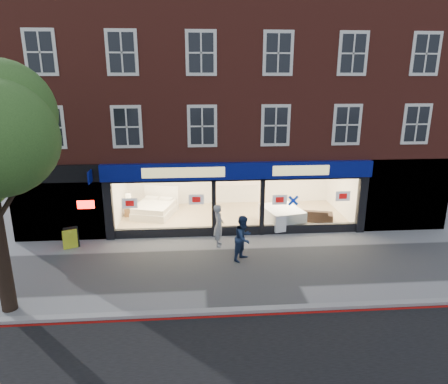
{
  "coord_description": "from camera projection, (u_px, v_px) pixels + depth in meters",
  "views": [
    {
      "loc": [
        -1.87,
        -13.22,
        6.79
      ],
      "look_at": [
        -0.66,
        2.5,
        2.15
      ],
      "focal_mm": 32.0,
      "sensor_mm": 36.0,
      "label": 1
    }
  ],
  "objects": [
    {
      "name": "mattress_stack",
      "position": [
        282.0,
        216.0,
        18.55
      ],
      "size": [
        1.97,
        2.27,
        0.77
      ],
      "rotation": [
        0.0,
        0.0,
        0.25
      ],
      "color": "white",
      "rests_on": "showroom_floor"
    },
    {
      "name": "sofa",
      "position": [
        312.0,
        215.0,
        19.04
      ],
      "size": [
        2.07,
        1.27,
        0.56
      ],
      "primitive_type": "imported",
      "rotation": [
        0.0,
        0.0,
        2.86
      ],
      "color": "black",
      "rests_on": "showroom_floor"
    },
    {
      "name": "pedestrian_grey",
      "position": [
        219.0,
        225.0,
        16.27
      ],
      "size": [
        0.47,
        0.68,
        1.77
      ],
      "primitive_type": "imported",
      "rotation": [
        0.0,
        0.0,
        1.49
      ],
      "color": "#9EA1A6",
      "rests_on": "ground"
    },
    {
      "name": "kerb_stone",
      "position": [
        260.0,
        309.0,
        11.91
      ],
      "size": [
        60.0,
        0.25,
        0.12
      ],
      "primitive_type": "cube",
      "color": "gray",
      "rests_on": "ground"
    },
    {
      "name": "a_board",
      "position": [
        71.0,
        238.0,
        16.12
      ],
      "size": [
        0.67,
        0.57,
        0.88
      ],
      "primitive_type": "cube",
      "rotation": [
        0.0,
        0.0,
        0.41
      ],
      "color": "yellow",
      "rests_on": "ground"
    },
    {
      "name": "pedestrian_blue",
      "position": [
        244.0,
        238.0,
        15.03
      ],
      "size": [
        1.06,
        1.09,
        1.77
      ],
      "primitive_type": "imported",
      "rotation": [
        0.0,
        0.0,
        0.88
      ],
      "color": "#1A2A4A",
      "rests_on": "ground"
    },
    {
      "name": "display_bed",
      "position": [
        155.0,
        208.0,
        19.78
      ],
      "size": [
        2.3,
        2.56,
        1.22
      ],
      "rotation": [
        0.0,
        0.0,
        -0.28
      ],
      "color": "white",
      "rests_on": "showroom_floor"
    },
    {
      "name": "bedside_table",
      "position": [
        129.0,
        210.0,
        19.66
      ],
      "size": [
        0.5,
        0.5,
        0.55
      ],
      "primitive_type": "cube",
      "rotation": [
        0.0,
        0.0,
        0.11
      ],
      "color": "brown",
      "rests_on": "showroom_floor"
    },
    {
      "name": "kerb_line",
      "position": [
        261.0,
        315.0,
        11.74
      ],
      "size": [
        60.0,
        0.1,
        0.01
      ],
      "primitive_type": "cube",
      "color": "#8C0A07",
      "rests_on": "ground"
    },
    {
      "name": "building",
      "position": [
        230.0,
        77.0,
        19.45
      ],
      "size": [
        19.0,
        8.26,
        10.3
      ],
      "color": "maroon",
      "rests_on": "ground"
    },
    {
      "name": "ground",
      "position": [
        247.0,
        267.0,
        14.7
      ],
      "size": [
        120.0,
        120.0,
        0.0
      ],
      "primitive_type": "plane",
      "color": "gray",
      "rests_on": "ground"
    },
    {
      "name": "showroom_floor",
      "position": [
        233.0,
        217.0,
        19.71
      ],
      "size": [
        11.0,
        4.5,
        0.1
      ],
      "primitive_type": "cube",
      "color": "tan",
      "rests_on": "ground"
    }
  ]
}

